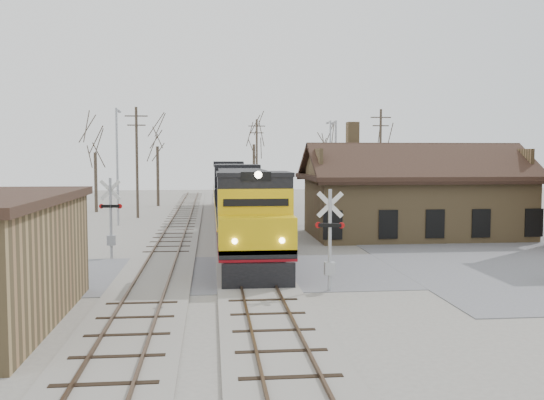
# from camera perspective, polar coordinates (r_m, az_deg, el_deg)

# --- Properties ---
(ground) EXTENTS (140.00, 140.00, 0.00)m
(ground) POSITION_cam_1_polar(r_m,az_deg,el_deg) (29.01, -1.87, -6.85)
(ground) COLOR gray
(ground) RESTS_ON ground
(road) EXTENTS (60.00, 9.00, 0.03)m
(road) POSITION_cam_1_polar(r_m,az_deg,el_deg) (29.01, -1.87, -6.82)
(road) COLOR slate
(road) RESTS_ON ground
(track_main) EXTENTS (3.40, 90.00, 0.24)m
(track_main) POSITION_cam_1_polar(r_m,az_deg,el_deg) (43.80, -3.21, -3.00)
(track_main) COLOR gray
(track_main) RESTS_ON ground
(track_siding) EXTENTS (3.40, 90.00, 0.24)m
(track_siding) POSITION_cam_1_polar(r_m,az_deg,el_deg) (43.83, -9.11, -3.04)
(track_siding) COLOR gray
(track_siding) RESTS_ON ground
(depot) EXTENTS (15.20, 9.31, 7.90)m
(depot) POSITION_cam_1_polar(r_m,az_deg,el_deg) (42.86, 13.19, -0.12)
(depot) COLOR olive
(depot) RESTS_ON ground
(locomotive_lead) EXTENTS (3.28, 21.96, 4.88)m
(locomotive_lead) POSITION_cam_1_polar(r_m,az_deg,el_deg) (35.00, -2.60, -0.70)
(locomotive_lead) COLOR black
(locomotive_lead) RESTS_ON ground
(locomotive_trailing) EXTENTS (3.28, 21.96, 4.62)m
(locomotive_trailing) POSITION_cam_1_polar(r_m,az_deg,el_deg) (57.17, -3.84, 1.21)
(locomotive_trailing) COLOR black
(locomotive_trailing) RESTS_ON ground
(crossbuck_near) EXTENTS (1.19, 0.35, 4.20)m
(crossbuck_near) POSITION_cam_1_polar(r_m,az_deg,el_deg) (24.90, 5.46, -4.13)
(crossbuck_near) COLOR #A5A8AD
(crossbuck_near) RESTS_ON ground
(crossbuck_far) EXTENTS (1.24, 0.33, 4.36)m
(crossbuck_far) POSITION_cam_1_polar(r_m,az_deg,el_deg) (33.84, -14.93, -1.93)
(crossbuck_far) COLOR #A5A8AD
(crossbuck_far) RESTS_ON ground
(streetlight_a) EXTENTS (0.25, 2.04, 9.30)m
(streetlight_a) POSITION_cam_1_polar(r_m,az_deg,el_deg) (49.67, -14.35, 3.66)
(streetlight_a) COLOR #A5A8AD
(streetlight_a) RESTS_ON ground
(streetlight_b) EXTENTS (0.25, 2.04, 8.45)m
(streetlight_b) POSITION_cam_1_polar(r_m,az_deg,el_deg) (50.91, 5.96, 3.29)
(streetlight_b) COLOR #A5A8AD
(streetlight_b) RESTS_ON ground
(streetlight_c) EXTENTS (0.25, 2.04, 9.11)m
(streetlight_c) POSITION_cam_1_polar(r_m,az_deg,el_deg) (62.43, 5.47, 3.77)
(streetlight_c) COLOR #A5A8AD
(streetlight_c) RESTS_ON ground
(utility_pole_a) EXTENTS (2.00, 0.24, 9.83)m
(utility_pole_a) POSITION_cam_1_polar(r_m,az_deg,el_deg) (55.06, -12.60, 3.68)
(utility_pole_a) COLOR #382D23
(utility_pole_a) RESTS_ON ground
(utility_pole_b) EXTENTS (2.00, 0.24, 9.81)m
(utility_pole_b) POSITION_cam_1_polar(r_m,az_deg,el_deg) (71.93, -1.44, 3.88)
(utility_pole_b) COLOR #382D23
(utility_pole_b) RESTS_ON ground
(utility_pole_c) EXTENTS (2.00, 0.24, 10.02)m
(utility_pole_c) POSITION_cam_1_polar(r_m,az_deg,el_deg) (59.84, 10.16, 3.85)
(utility_pole_c) COLOR #382D23
(utility_pole_c) RESTS_ON ground
(tree_a) EXTENTS (3.90, 3.90, 9.56)m
(tree_a) POSITION_cam_1_polar(r_m,az_deg,el_deg) (61.73, -16.32, 5.20)
(tree_a) COLOR #382D23
(tree_a) RESTS_ON ground
(tree_b) EXTENTS (4.36, 4.36, 10.69)m
(tree_b) POSITION_cam_1_polar(r_m,az_deg,el_deg) (67.51, -10.75, 5.89)
(tree_b) COLOR #382D23
(tree_b) RESTS_ON ground
(tree_c) EXTENTS (4.60, 4.60, 11.27)m
(tree_c) POSITION_cam_1_polar(r_m,az_deg,el_deg) (73.63, -1.72, 6.14)
(tree_c) COLOR #382D23
(tree_c) RESTS_ON ground
(tree_d) EXTENTS (3.98, 3.98, 9.75)m
(tree_d) POSITION_cam_1_polar(r_m,az_deg,el_deg) (69.55, 5.24, 5.34)
(tree_d) COLOR #382D23
(tree_d) RESTS_ON ground
(tree_e) EXTENTS (3.41, 3.41, 8.36)m
(tree_e) POSITION_cam_1_polar(r_m,az_deg,el_deg) (68.88, 10.46, 4.47)
(tree_e) COLOR #382D23
(tree_e) RESTS_ON ground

